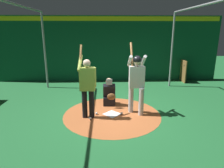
# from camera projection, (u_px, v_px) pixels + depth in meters

# --- Properties ---
(ground_plane) EXTENTS (26.72, 26.72, 0.00)m
(ground_plane) POSITION_uv_depth(u_px,v_px,m) (112.00, 114.00, 5.98)
(ground_plane) COLOR #216633
(dirt_circle) EXTENTS (2.90, 2.90, 0.01)m
(dirt_circle) POSITION_uv_depth(u_px,v_px,m) (112.00, 114.00, 5.98)
(dirt_circle) COLOR #B76033
(dirt_circle) RESTS_ON ground
(home_plate) EXTENTS (0.59, 0.59, 0.01)m
(home_plate) POSITION_uv_depth(u_px,v_px,m) (112.00, 114.00, 5.98)
(home_plate) COLOR white
(home_plate) RESTS_ON dirt_circle
(batter) EXTENTS (0.68, 0.49, 2.10)m
(batter) POSITION_uv_depth(u_px,v_px,m) (136.00, 79.00, 5.79)
(batter) COLOR #BCBCC0
(batter) RESTS_ON ground
(catcher) EXTENTS (0.58, 0.40, 0.94)m
(catcher) POSITION_uv_depth(u_px,v_px,m) (109.00, 95.00, 6.65)
(catcher) COLOR black
(catcher) RESTS_ON ground
(visitor) EXTENTS (0.55, 0.50, 2.06)m
(visitor) POSITION_uv_depth(u_px,v_px,m) (87.00, 85.00, 5.54)
(visitor) COLOR black
(visitor) RESTS_ON ground
(back_wall) EXTENTS (0.22, 10.72, 3.11)m
(back_wall) POSITION_uv_depth(u_px,v_px,m) (108.00, 49.00, 9.62)
(back_wall) COLOR #0F472D
(back_wall) RESTS_ON ground
(cage_frame) EXTENTS (6.14, 5.52, 3.20)m
(cage_frame) POSITION_uv_depth(u_px,v_px,m) (112.00, 38.00, 5.39)
(cage_frame) COLOR gray
(cage_frame) RESTS_ON ground
(bat_rack) EXTENTS (1.06, 0.20, 1.05)m
(bat_rack) POSITION_uv_depth(u_px,v_px,m) (182.00, 71.00, 9.81)
(bat_rack) COLOR olive
(bat_rack) RESTS_ON ground
(baseball_0) EXTENTS (0.07, 0.07, 0.07)m
(baseball_0) POSITION_uv_depth(u_px,v_px,m) (90.00, 118.00, 5.61)
(baseball_0) COLOR white
(baseball_0) RESTS_ON dirt_circle
(baseball_1) EXTENTS (0.07, 0.07, 0.07)m
(baseball_1) POSITION_uv_depth(u_px,v_px,m) (97.00, 113.00, 5.94)
(baseball_1) COLOR white
(baseball_1) RESTS_ON dirt_circle
(baseball_2) EXTENTS (0.07, 0.07, 0.07)m
(baseball_2) POSITION_uv_depth(u_px,v_px,m) (122.00, 113.00, 5.96)
(baseball_2) COLOR white
(baseball_2) RESTS_ON dirt_circle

